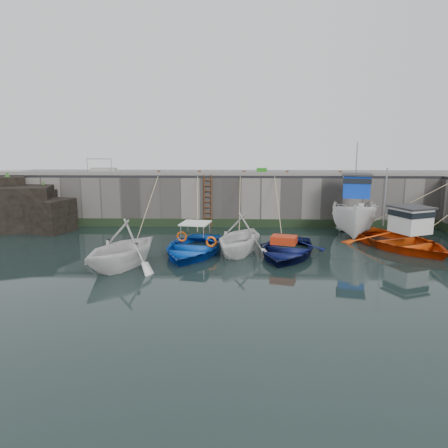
{
  "coord_description": "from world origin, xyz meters",
  "views": [
    {
      "loc": [
        -0.21,
        -16.3,
        5.32
      ],
      "look_at": [
        -0.85,
        4.8,
        1.2
      ],
      "focal_mm": 35.0,
      "sensor_mm": 36.0,
      "label": 1
    }
  ],
  "objects_px": {
    "bollard_a": "(159,173)",
    "bollard_b": "(200,173)",
    "boat_near_blacktrim": "(239,253)",
    "bollard_c": "(244,173)",
    "bollard_d": "(287,173)",
    "ladder": "(208,201)",
    "boat_near_navy": "(286,255)",
    "fish_crate": "(262,170)",
    "boat_near_white": "(123,267)",
    "bollard_e": "(340,173)",
    "boat_far_white": "(354,215)",
    "boat_near_blue": "(193,253)",
    "boat_far_orange": "(400,240)"
  },
  "relations": [
    {
      "from": "boat_near_white",
      "to": "boat_near_blacktrim",
      "type": "xyz_separation_m",
      "value": [
        4.93,
        2.39,
        0.0
      ]
    },
    {
      "from": "boat_near_blacktrim",
      "to": "ladder",
      "type": "bearing_deg",
      "value": 127.05
    },
    {
      "from": "boat_near_blacktrim",
      "to": "boat_far_white",
      "type": "distance_m",
      "value": 8.12
    },
    {
      "from": "boat_near_white",
      "to": "bollard_a",
      "type": "distance_m",
      "value": 9.51
    },
    {
      "from": "bollard_c",
      "to": "bollard_d",
      "type": "distance_m",
      "value": 2.6
    },
    {
      "from": "bollard_d",
      "to": "bollard_e",
      "type": "bearing_deg",
      "value": 0.0
    },
    {
      "from": "boat_near_blue",
      "to": "bollard_d",
      "type": "distance_m",
      "value": 8.96
    },
    {
      "from": "boat_far_white",
      "to": "fish_crate",
      "type": "height_order",
      "value": "boat_far_white"
    },
    {
      "from": "boat_near_blue",
      "to": "boat_near_navy",
      "type": "height_order",
      "value": "boat_near_blue"
    },
    {
      "from": "bollard_a",
      "to": "bollard_d",
      "type": "relative_size",
      "value": 1.0
    },
    {
      "from": "ladder",
      "to": "bollard_d",
      "type": "distance_m",
      "value": 5.11
    },
    {
      "from": "bollard_c",
      "to": "bollard_e",
      "type": "xyz_separation_m",
      "value": [
        5.8,
        0.0,
        0.0
      ]
    },
    {
      "from": "ladder",
      "to": "boat_near_navy",
      "type": "xyz_separation_m",
      "value": [
        4.11,
        -6.45,
        -1.59
      ]
    },
    {
      "from": "boat_near_blacktrim",
      "to": "boat_near_navy",
      "type": "relative_size",
      "value": 0.84
    },
    {
      "from": "bollard_a",
      "to": "bollard_b",
      "type": "bearing_deg",
      "value": 0.0
    },
    {
      "from": "ladder",
      "to": "bollard_b",
      "type": "distance_m",
      "value": 1.81
    },
    {
      "from": "bollard_a",
      "to": "boat_near_blacktrim",
      "type": "bearing_deg",
      "value": -53.06
    },
    {
      "from": "boat_far_white",
      "to": "boat_near_blue",
      "type": "bearing_deg",
      "value": -138.86
    },
    {
      "from": "boat_far_white",
      "to": "bollard_b",
      "type": "distance_m",
      "value": 9.43
    },
    {
      "from": "bollard_b",
      "to": "ladder",
      "type": "bearing_deg",
      "value": -33.86
    },
    {
      "from": "bollard_a",
      "to": "bollard_b",
      "type": "distance_m",
      "value": 2.5
    },
    {
      "from": "ladder",
      "to": "boat_far_white",
      "type": "height_order",
      "value": "boat_far_white"
    },
    {
      "from": "ladder",
      "to": "bollard_c",
      "type": "xyz_separation_m",
      "value": [
        2.2,
        0.34,
        1.71
      ]
    },
    {
      "from": "boat_near_blacktrim",
      "to": "bollard_e",
      "type": "bearing_deg",
      "value": 66.91
    },
    {
      "from": "boat_near_white",
      "to": "bollard_c",
      "type": "bearing_deg",
      "value": 84.27
    },
    {
      "from": "boat_near_white",
      "to": "boat_far_white",
      "type": "bearing_deg",
      "value": 56.15
    },
    {
      "from": "bollard_e",
      "to": "boat_near_blue",
      "type": "bearing_deg",
      "value": -141.53
    },
    {
      "from": "boat_far_orange",
      "to": "bollard_e",
      "type": "bearing_deg",
      "value": 86.63
    },
    {
      "from": "boat_far_white",
      "to": "boat_far_orange",
      "type": "height_order",
      "value": "boat_far_white"
    },
    {
      "from": "ladder",
      "to": "bollard_d",
      "type": "relative_size",
      "value": 11.43
    },
    {
      "from": "boat_near_navy",
      "to": "bollard_b",
      "type": "bearing_deg",
      "value": 140.2
    },
    {
      "from": "ladder",
      "to": "boat_near_blue",
      "type": "bearing_deg",
      "value": -92.68
    },
    {
      "from": "fish_crate",
      "to": "bollard_c",
      "type": "relative_size",
      "value": 2.36
    },
    {
      "from": "bollard_e",
      "to": "bollard_c",
      "type": "bearing_deg",
      "value": 180.0
    },
    {
      "from": "ladder",
      "to": "boat_near_white",
      "type": "relative_size",
      "value": 0.73
    },
    {
      "from": "boat_far_orange",
      "to": "bollard_b",
      "type": "bearing_deg",
      "value": 129.82
    },
    {
      "from": "bollard_d",
      "to": "fish_crate",
      "type": "bearing_deg",
      "value": 122.75
    },
    {
      "from": "boat_near_white",
      "to": "bollard_e",
      "type": "height_order",
      "value": "bollard_e"
    },
    {
      "from": "bollard_a",
      "to": "bollard_d",
      "type": "xyz_separation_m",
      "value": [
        7.8,
        0.0,
        0.0
      ]
    },
    {
      "from": "fish_crate",
      "to": "bollard_b",
      "type": "xyz_separation_m",
      "value": [
        -3.89,
        -2.19,
        -0.01
      ]
    },
    {
      "from": "boat_near_white",
      "to": "bollard_a",
      "type": "relative_size",
      "value": 15.73
    },
    {
      "from": "boat_near_navy",
      "to": "bollard_d",
      "type": "xyz_separation_m",
      "value": [
        0.69,
        6.79,
        3.3
      ]
    },
    {
      "from": "fish_crate",
      "to": "ladder",
      "type": "bearing_deg",
      "value": -143.05
    },
    {
      "from": "ladder",
      "to": "boat_near_navy",
      "type": "relative_size",
      "value": 0.64
    },
    {
      "from": "ladder",
      "to": "boat_near_navy",
      "type": "distance_m",
      "value": 7.81
    },
    {
      "from": "boat_near_blacktrim",
      "to": "bollard_c",
      "type": "height_order",
      "value": "bollard_c"
    },
    {
      "from": "fish_crate",
      "to": "bollard_d",
      "type": "xyz_separation_m",
      "value": [
        1.41,
        -2.19,
        -0.01
      ]
    },
    {
      "from": "boat_far_white",
      "to": "bollard_a",
      "type": "relative_size",
      "value": 24.61
    },
    {
      "from": "boat_near_navy",
      "to": "bollard_c",
      "type": "distance_m",
      "value": 7.78
    },
    {
      "from": "boat_near_blue",
      "to": "fish_crate",
      "type": "distance_m",
      "value": 10.08
    }
  ]
}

